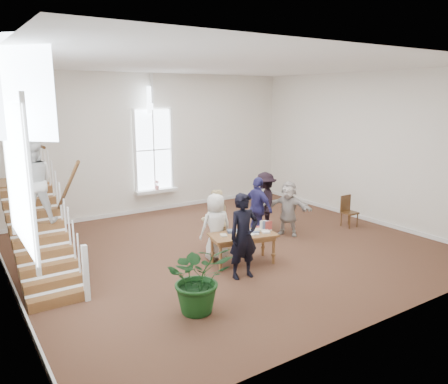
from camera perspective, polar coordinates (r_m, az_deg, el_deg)
ground at (r=11.19m, az=0.65°, el=-7.32°), size 10.00×10.00×0.00m
room_shell at (r=14.78m, az=-8.87°, el=-0.93°), size 10.49×10.00×10.00m
staircase at (r=9.86m, az=-23.43°, el=-1.30°), size 1.10×4.10×2.92m
library_table at (r=10.05m, az=2.58°, el=-5.91°), size 1.63×1.05×0.77m
police_officer at (r=9.19m, az=2.58°, el=-5.77°), size 0.71×0.50×1.83m
elderly_woman at (r=10.27m, az=-1.06°, el=-4.53°), size 0.81×0.57×1.57m
person_yellow at (r=10.84m, az=-1.13°, el=-3.69°), size 0.79×0.63×1.55m
woman_cluster_a at (r=11.71m, az=4.43°, el=-2.14°), size 0.57×1.04×1.69m
woman_cluster_b at (r=12.41m, az=5.36°, el=-1.29°), size 1.09×1.27×1.70m
woman_cluster_c at (r=12.14m, az=8.37°, el=-2.12°), size 1.12×1.44×1.52m
floor_plant at (r=7.87m, az=-3.29°, el=-11.09°), size 1.42×1.32×1.30m
side_chair at (r=13.38m, az=15.87°, el=-2.21°), size 0.40×0.40×0.92m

